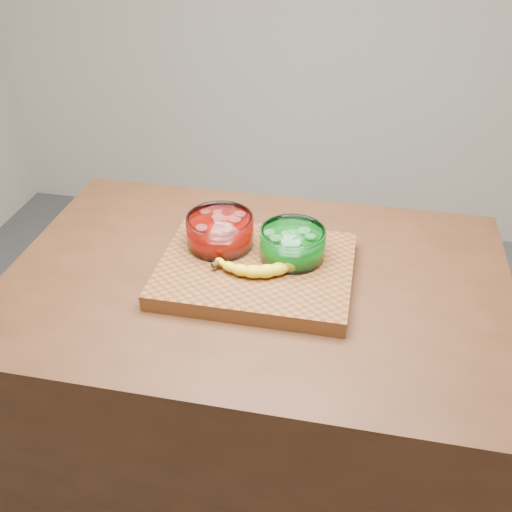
# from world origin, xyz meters

# --- Properties ---
(ground) EXTENTS (3.50, 3.50, 0.00)m
(ground) POSITION_xyz_m (0.00, 0.00, 0.00)
(ground) COLOR #59595E
(ground) RESTS_ON ground
(counter) EXTENTS (1.20, 0.80, 0.90)m
(counter) POSITION_xyz_m (0.00, 0.00, 0.45)
(counter) COLOR #4A2916
(counter) RESTS_ON ground
(cutting_board) EXTENTS (0.45, 0.35, 0.04)m
(cutting_board) POSITION_xyz_m (0.00, 0.00, 0.92)
(cutting_board) COLOR brown
(cutting_board) RESTS_ON counter
(bowl_red) EXTENTS (0.16, 0.16, 0.08)m
(bowl_red) POSITION_xyz_m (-0.10, 0.06, 0.98)
(bowl_red) COLOR white
(bowl_red) RESTS_ON cutting_board
(bowl_green) EXTENTS (0.15, 0.15, 0.07)m
(bowl_green) POSITION_xyz_m (0.08, 0.04, 0.98)
(bowl_green) COLOR white
(bowl_green) RESTS_ON cutting_board
(banana) EXTENTS (0.24, 0.15, 0.04)m
(banana) POSITION_xyz_m (0.01, -0.01, 0.96)
(banana) COLOR yellow
(banana) RESTS_ON cutting_board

